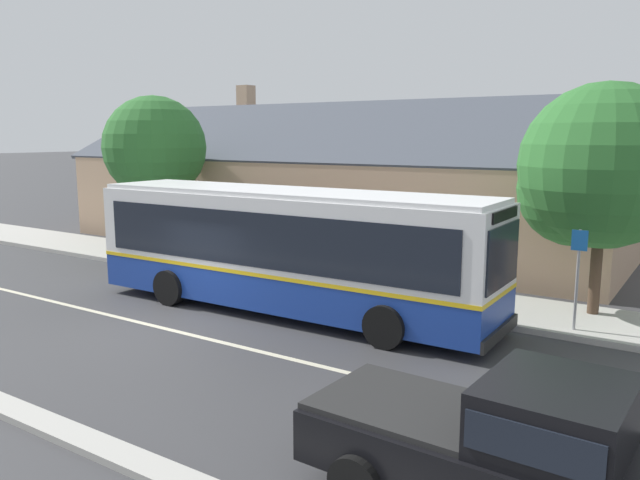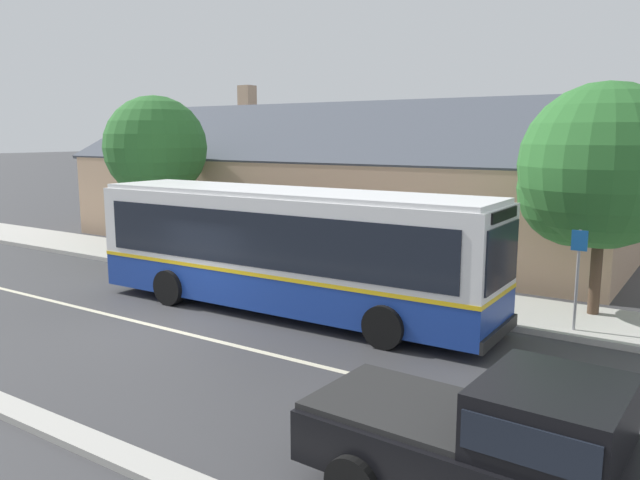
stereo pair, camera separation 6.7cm
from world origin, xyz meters
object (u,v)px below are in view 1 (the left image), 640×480
at_px(bus_stop_sign, 578,268).
at_px(pickup_truck_black, 525,450).
at_px(bench_by_building, 160,246).
at_px(street_tree_primary, 596,172).
at_px(transit_bus, 287,247).
at_px(street_tree_secondary, 155,148).

bearing_deg(bus_stop_sign, pickup_truck_black, -82.63).
relative_size(bench_by_building, street_tree_primary, 0.31).
xyz_separation_m(transit_bus, bus_stop_sign, (6.90, 2.09, -0.12)).
height_order(pickup_truck_black, street_tree_primary, street_tree_primary).
bearing_deg(transit_bus, street_tree_secondary, 158.54).
height_order(transit_bus, street_tree_secondary, street_tree_secondary).
bearing_deg(bench_by_building, street_tree_secondary, 139.61).
bearing_deg(street_tree_secondary, bench_by_building, -40.39).
xyz_separation_m(street_tree_secondary, bus_stop_sign, (15.73, -1.38, -2.58)).
height_order(transit_bus, pickup_truck_black, transit_bus).
xyz_separation_m(transit_bus, street_tree_primary, (6.85, 3.84, 2.02)).
bearing_deg(transit_bus, pickup_truck_black, -36.67).
bearing_deg(bus_stop_sign, transit_bus, -163.13).
distance_m(bench_by_building, street_tree_secondary, 3.79).
relative_size(transit_bus, bus_stop_sign, 4.84).
bearing_deg(transit_bus, street_tree_primary, 29.26).
xyz_separation_m(street_tree_primary, bus_stop_sign, (0.05, -1.74, -2.14)).
distance_m(street_tree_primary, street_tree_secondary, 15.69).
xyz_separation_m(pickup_truck_black, bus_stop_sign, (-1.03, 8.00, 0.69)).
height_order(transit_bus, bench_by_building, transit_bus).
bearing_deg(street_tree_secondary, street_tree_primary, 1.33).
height_order(street_tree_secondary, bus_stop_sign, street_tree_secondary).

